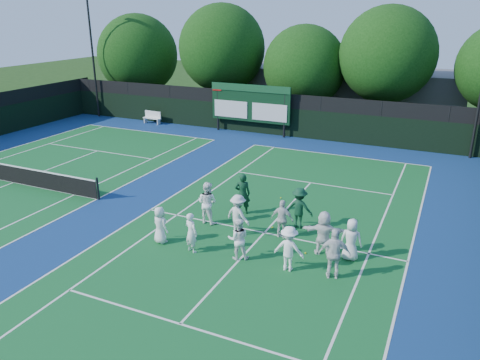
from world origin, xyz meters
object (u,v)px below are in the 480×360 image
at_px(scoreboard, 250,104).
at_px(tennis_net, 12,174).
at_px(bench, 152,117).
at_px(coach_left, 242,194).

height_order(scoreboard, tennis_net, scoreboard).
bearing_deg(bench, coach_left, -43.43).
bearing_deg(coach_left, tennis_net, -17.41).
relative_size(scoreboard, tennis_net, 0.53).
distance_m(tennis_net, coach_left, 12.49).
relative_size(bench, coach_left, 0.85).
height_order(bench, coach_left, coach_left).
xyz_separation_m(scoreboard, bench, (-8.30, -0.21, -1.66)).
xyz_separation_m(scoreboard, tennis_net, (-6.99, -14.59, -1.70)).
bearing_deg(tennis_net, bench, 95.23).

